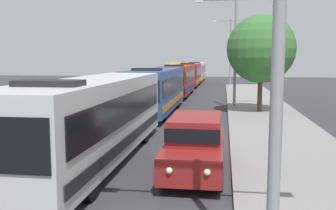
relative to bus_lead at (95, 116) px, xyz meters
The scene contains 10 objects.
bus_lead is the anchor object (origin of this frame).
bus_second_in_line 12.80m from the bus_lead, 90.00° to the left, with size 2.58×11.33×3.21m.
bus_middle 25.48m from the bus_lead, 90.00° to the left, with size 2.58×11.19×3.21m.
bus_fourth_in_line 38.30m from the bus_lead, 90.00° to the left, with size 2.58×10.49×3.21m.
bus_rear 50.41m from the bus_lead, 90.00° to the left, with size 2.58×12.04×3.21m.
white_suv 3.85m from the bus_lead, 12.65° to the right, with size 1.86×5.02×1.90m.
box_truck_oncoming 49.32m from the bus_lead, 93.84° to the left, with size 2.35×7.46×3.15m.
streetlamp_mid 17.34m from the bus_lead, 71.48° to the left, with size 5.99×0.28×8.14m.
streetlamp_far 39.99m from the bus_lead, 82.21° to the left, with size 5.01×0.28×8.85m.
roadside_tree 15.54m from the bus_lead, 62.55° to the left, with size 4.63×4.63×6.59m.
Camera 1 is at (3.30, -0.02, 3.78)m, focal length 40.90 mm.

